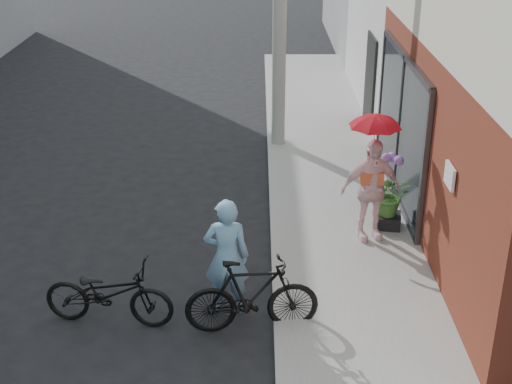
{
  "coord_description": "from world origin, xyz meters",
  "views": [
    {
      "loc": [
        0.67,
        -8.29,
        5.43
      ],
      "look_at": [
        0.65,
        1.28,
        1.1
      ],
      "focal_mm": 50.0,
      "sensor_mm": 36.0,
      "label": 1
    }
  ],
  "objects_px": {
    "bike_left": "(109,293)",
    "bike_right": "(252,296)",
    "officer": "(227,257)",
    "planter": "(388,220)",
    "kimono_woman": "(370,190)"
  },
  "relations": [
    {
      "from": "officer",
      "to": "bike_left",
      "type": "distance_m",
      "value": 1.59
    },
    {
      "from": "officer",
      "to": "bike_left",
      "type": "bearing_deg",
      "value": 10.44
    },
    {
      "from": "bike_left",
      "to": "officer",
      "type": "bearing_deg",
      "value": -71.33
    },
    {
      "from": "bike_right",
      "to": "kimono_woman",
      "type": "height_order",
      "value": "kimono_woman"
    },
    {
      "from": "bike_left",
      "to": "planter",
      "type": "xyz_separation_m",
      "value": [
        4.05,
        2.55,
        -0.22
      ]
    },
    {
      "from": "planter",
      "to": "bike_right",
      "type": "bearing_deg",
      "value": -128.96
    },
    {
      "from": "bike_left",
      "to": "bike_right",
      "type": "height_order",
      "value": "bike_right"
    },
    {
      "from": "bike_right",
      "to": "officer",
      "type": "bearing_deg",
      "value": 30.63
    },
    {
      "from": "bike_left",
      "to": "kimono_woman",
      "type": "relative_size",
      "value": 1.04
    },
    {
      "from": "bike_left",
      "to": "kimono_woman",
      "type": "distance_m",
      "value": 4.29
    },
    {
      "from": "bike_left",
      "to": "bike_right",
      "type": "xyz_separation_m",
      "value": [
        1.85,
        -0.16,
        0.06
      ]
    },
    {
      "from": "officer",
      "to": "bike_right",
      "type": "xyz_separation_m",
      "value": [
        0.33,
        -0.45,
        -0.31
      ]
    },
    {
      "from": "kimono_woman",
      "to": "planter",
      "type": "relative_size",
      "value": 4.08
    },
    {
      "from": "bike_left",
      "to": "planter",
      "type": "height_order",
      "value": "bike_left"
    },
    {
      "from": "officer",
      "to": "bike_left",
      "type": "relative_size",
      "value": 0.96
    }
  ]
}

